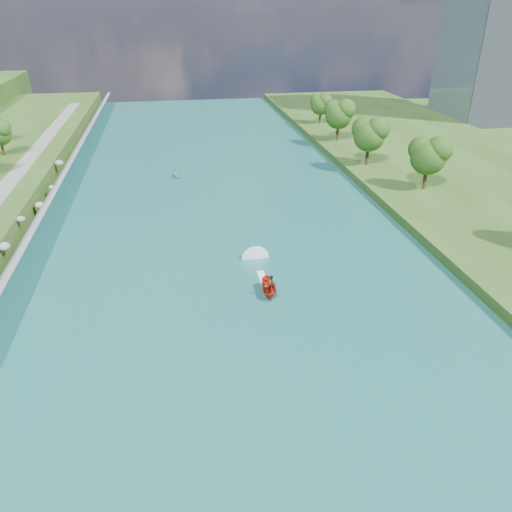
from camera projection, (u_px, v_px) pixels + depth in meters
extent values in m
plane|color=#2D5119|center=(248.00, 357.00, 47.49)|extent=(260.00, 260.00, 0.00)
cube|color=#165756|center=(224.00, 260.00, 65.02)|extent=(55.00, 240.00, 0.10)
cube|color=slate|center=(11.00, 264.00, 60.34)|extent=(3.54, 236.00, 4.05)
ellipsoid|color=gray|center=(4.00, 246.00, 61.75)|extent=(1.39, 1.55, 1.03)
ellipsoid|color=gray|center=(21.00, 219.00, 68.86)|extent=(1.18, 1.10, 0.80)
ellipsoid|color=gray|center=(39.00, 205.00, 76.89)|extent=(1.36, 1.34, 0.99)
ellipsoid|color=gray|center=(52.00, 187.00, 84.24)|extent=(0.94, 1.17, 0.74)
ellipsoid|color=gray|center=(59.00, 163.00, 93.30)|extent=(1.60, 1.46, 1.09)
cube|color=gray|center=(504.00, 2.00, 129.60)|extent=(22.00, 22.00, 60.00)
ellipsoid|color=#1F4512|center=(428.00, 158.00, 83.22)|extent=(6.38, 6.38, 10.64)
ellipsoid|color=#1F4512|center=(369.00, 137.00, 95.89)|extent=(6.54, 6.54, 10.90)
ellipsoid|color=#1F4512|center=(339.00, 116.00, 113.01)|extent=(6.52, 6.52, 10.86)
ellipsoid|color=#1F4512|center=(321.00, 106.00, 129.50)|extent=(5.30, 5.30, 8.84)
imported|color=#B2240E|center=(268.00, 288.00, 57.18)|extent=(1.76, 4.15, 1.57)
imported|color=#66605B|center=(266.00, 287.00, 56.59)|extent=(0.68, 0.51, 1.67)
imported|color=#66605B|center=(272.00, 282.00, 57.53)|extent=(0.98, 0.90, 1.63)
cube|color=white|center=(264.00, 281.00, 60.16)|extent=(0.90, 5.00, 0.06)
imported|color=gray|center=(176.00, 176.00, 95.55)|extent=(2.55, 3.02, 0.53)
imported|color=#66605B|center=(176.00, 172.00, 95.25)|extent=(0.68, 0.46, 1.36)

